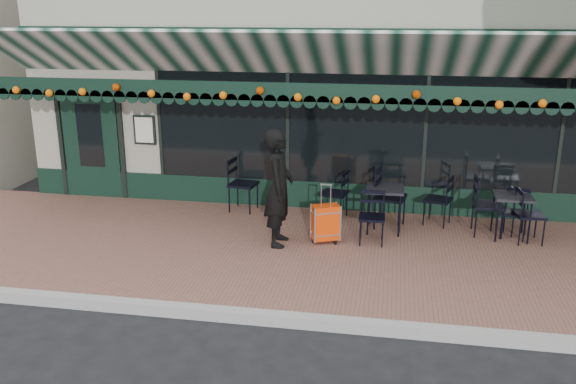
% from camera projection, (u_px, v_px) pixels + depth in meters
% --- Properties ---
extents(ground, '(80.00, 80.00, 0.00)m').
position_uv_depth(ground, '(312.00, 324.00, 7.41)').
color(ground, black).
rests_on(ground, ground).
extents(sidewalk, '(18.00, 4.00, 0.15)m').
position_uv_depth(sidewalk, '(330.00, 255.00, 9.27)').
color(sidewalk, brown).
rests_on(sidewalk, ground).
extents(curb, '(18.00, 0.16, 0.15)m').
position_uv_depth(curb, '(311.00, 322.00, 7.31)').
color(curb, '#9E9E99').
rests_on(curb, ground).
extents(restaurant_building, '(12.00, 9.60, 4.50)m').
position_uv_depth(restaurant_building, '(359.00, 70.00, 14.12)').
color(restaurant_building, gray).
rests_on(restaurant_building, ground).
extents(woman, '(0.46, 0.68, 1.82)m').
position_uv_depth(woman, '(279.00, 188.00, 9.25)').
color(woman, black).
rests_on(woman, sidewalk).
extents(suitcase, '(0.47, 0.38, 0.94)m').
position_uv_depth(suitcase, '(325.00, 223.00, 9.48)').
color(suitcase, '#EE3D07').
rests_on(suitcase, sidewalk).
extents(cafe_table_a, '(0.58, 0.58, 0.71)m').
position_uv_depth(cafe_table_a, '(513.00, 199.00, 9.57)').
color(cafe_table_a, black).
rests_on(cafe_table_a, sidewalk).
extents(cafe_table_b, '(0.60, 0.60, 0.74)m').
position_uv_depth(cafe_table_b, '(385.00, 192.00, 9.88)').
color(cafe_table_b, black).
rests_on(cafe_table_b, sidewalk).
extents(chair_a_left, '(0.54, 0.54, 0.85)m').
position_uv_depth(chair_a_left, '(438.00, 200.00, 10.24)').
color(chair_a_left, black).
rests_on(chair_a_left, sidewalk).
extents(chair_a_right, '(0.49, 0.49, 0.97)m').
position_uv_depth(chair_a_right, '(488.00, 206.00, 9.77)').
color(chair_a_right, black).
rests_on(chair_a_right, sidewalk).
extents(chair_a_front, '(0.49, 0.49, 0.80)m').
position_uv_depth(chair_a_front, '(515.00, 214.00, 9.66)').
color(chair_a_front, black).
rests_on(chair_a_front, sidewalk).
extents(chair_a_extra, '(0.49, 0.49, 0.88)m').
position_uv_depth(chair_a_extra, '(529.00, 215.00, 9.46)').
color(chair_a_extra, black).
rests_on(chair_a_extra, sidewalk).
extents(chair_b_left, '(0.52, 0.52, 0.87)m').
position_uv_depth(chair_b_left, '(334.00, 194.00, 10.54)').
color(chair_b_left, black).
rests_on(chair_b_left, sidewalk).
extents(chair_b_right, '(0.59, 0.59, 1.01)m').
position_uv_depth(chair_b_right, '(390.00, 198.00, 10.09)').
color(chair_b_right, black).
rests_on(chair_b_right, sidewalk).
extents(chair_b_front, '(0.42, 0.42, 0.82)m').
position_uv_depth(chair_b_front, '(372.00, 218.00, 9.42)').
color(chair_b_front, black).
rests_on(chair_b_front, sidewalk).
extents(chair_solo, '(0.54, 0.54, 0.96)m').
position_uv_depth(chair_solo, '(243.00, 185.00, 10.92)').
color(chair_solo, black).
rests_on(chair_solo, sidewalk).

